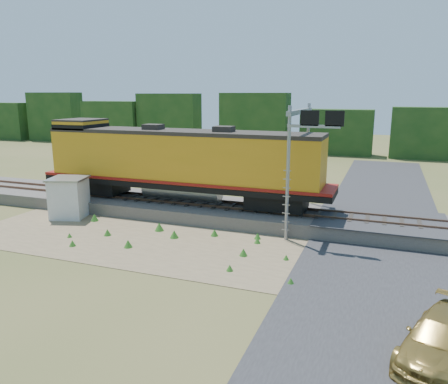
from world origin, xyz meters
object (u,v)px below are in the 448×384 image
at_px(shed, 69,197).
at_px(signal_gantry, 304,137).
at_px(car, 442,339).
at_px(locomotive, 177,161).

relative_size(shed, signal_gantry, 0.38).
height_order(shed, car, shed).
distance_m(shed, signal_gantry, 14.98).
height_order(locomotive, shed, locomotive).
bearing_deg(shed, locomotive, 12.54).
bearing_deg(car, locomotive, 160.52).
height_order(shed, signal_gantry, signal_gantry).
distance_m(shed, car, 22.24).
bearing_deg(shed, car, -39.21).
relative_size(locomotive, signal_gantry, 2.74).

